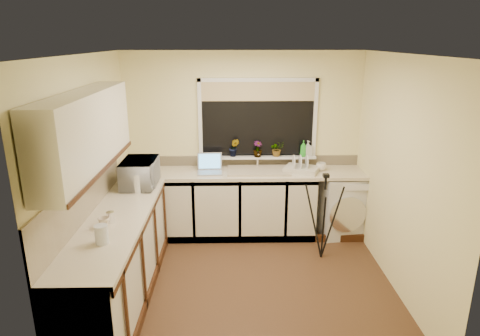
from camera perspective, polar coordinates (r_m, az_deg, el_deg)
name	(u,v)px	position (r m, az deg, el deg)	size (l,w,h in m)	color
floor	(246,280)	(4.87, 0.82, -15.01)	(3.20, 3.20, 0.00)	#523220
ceiling	(247,54)	(4.13, 0.96, 15.19)	(3.20, 3.20, 0.00)	white
wall_back	(243,142)	(5.79, 0.38, 3.48)	(3.20, 3.20, 0.00)	#FBEEA7
wall_front	(254,245)	(2.96, 1.89, -10.34)	(3.20, 3.20, 0.00)	#FBEEA7
wall_left	(91,178)	(4.58, -19.57, -1.24)	(3.00, 3.00, 0.00)	#FBEEA7
wall_right	(400,176)	(4.68, 20.87, -0.99)	(3.00, 3.00, 0.00)	#FBEEA7
base_cabinet_back	(219,205)	(5.74, -2.82, -4.98)	(2.55, 0.60, 0.86)	silver
base_cabinet_left	(119,261)	(4.54, -16.05, -12.02)	(0.54, 2.40, 0.86)	silver
worktop_back	(243,173)	(5.59, 0.45, -0.68)	(3.20, 0.60, 0.04)	beige
worktop_left	(115,220)	(4.34, -16.54, -6.82)	(0.60, 2.40, 0.04)	beige
upper_cabinet	(86,132)	(3.97, -20.16, 4.61)	(0.28, 1.90, 0.70)	silver
splashback_left	(83,197)	(4.34, -20.49, -3.74)	(0.02, 2.40, 0.45)	beige
splashback_back	(243,161)	(5.84, 0.37, 1.02)	(3.20, 0.02, 0.14)	beige
window_glass	(258,119)	(5.71, 2.41, 6.62)	(1.50, 0.02, 1.00)	black
window_blind	(258,91)	(5.63, 2.47, 10.33)	(1.50, 0.02, 0.25)	tan
windowsill	(257,157)	(5.77, 2.38, 1.49)	(1.60, 0.14, 0.03)	white
sink	(258,171)	(5.59, 2.50, -0.35)	(0.82, 0.46, 0.03)	tan
faucet	(258,159)	(5.73, 2.40, 1.21)	(0.03, 0.03, 0.24)	silver
washing_machine	(342,204)	(5.94, 13.66, -4.82)	(0.59, 0.57, 0.84)	silver
laptop	(210,167)	(5.57, -4.12, 0.11)	(0.34, 0.31, 0.24)	#96969D
kettle	(139,183)	(4.97, -13.60, -1.94)	(0.16, 0.16, 0.22)	white
dish_rack	(302,169)	(5.63, 8.34, -0.18)	(0.43, 0.32, 0.06)	beige
tripod	(323,217)	(5.18, 11.25, -6.50)	(0.53, 0.53, 1.08)	black
glass_jug	(102,234)	(3.83, -18.27, -8.56)	(0.12, 0.12, 0.17)	silver
steel_jar	(111,217)	(4.23, -17.15, -6.40)	(0.08, 0.08, 0.11)	white
microwave	(140,173)	(5.15, -13.43, -0.65)	(0.57, 0.39, 0.32)	white
plant_b	(234,148)	(5.72, -0.82, 2.79)	(0.14, 0.11, 0.25)	#999999
plant_c	(258,149)	(5.71, 2.41, 2.59)	(0.12, 0.12, 0.22)	#999999
plant_d	(277,149)	(5.75, 5.03, 2.62)	(0.19, 0.16, 0.21)	#999999
soap_bottle_green	(303,149)	(5.78, 8.58, 2.63)	(0.09, 0.09, 0.22)	green
soap_bottle_clear	(308,148)	(5.82, 9.19, 2.65)	(0.10, 0.10, 0.21)	#999999
cup_back	(321,167)	(5.72, 10.94, 0.17)	(0.13, 0.13, 0.11)	white
cup_left	(104,223)	(4.14, -17.96, -7.06)	(0.11, 0.11, 0.10)	beige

